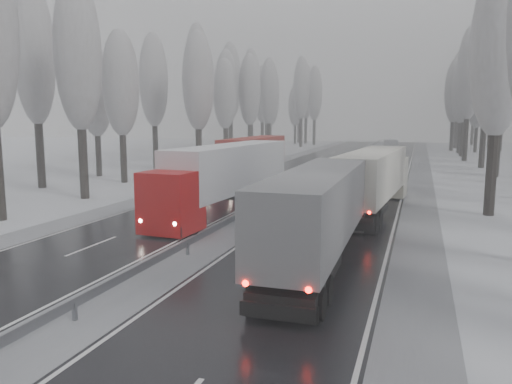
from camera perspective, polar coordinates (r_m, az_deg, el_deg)
The scene contains 49 objects.
carriageway_right at distance 39.17m, azimuth 10.96°, elevation -0.98°, with size 7.50×200.00×0.03m, color black.
carriageway_left at distance 41.78m, azimuth -3.47°, elevation -0.26°, with size 7.50×200.00×0.03m, color black.
median_slush at distance 40.15m, azimuth 3.51°, elevation -0.61°, with size 3.00×200.00×0.04m, color gray.
shoulder_right at distance 38.87m, azimuth 18.21°, elevation -1.32°, with size 2.40×200.00×0.04m, color gray.
shoulder_left at distance 43.83m, azimuth -9.49°, elevation 0.06°, with size 2.40×200.00×0.04m, color gray.
median_guardrail at distance 40.05m, azimuth 3.51°, elevation 0.21°, with size 0.12×200.00×0.76m.
tree_18 at distance 35.94m, azimuth 26.11°, elevation 14.60°, with size 3.60×3.60×16.58m.
tree_22 at distance 54.55m, azimuth 26.11°, elevation 11.72°, with size 3.60×3.60×15.86m.
tree_24 at distance 60.29m, azimuth 26.45°, elevation 14.12°, with size 3.60×3.60×20.49m.
tree_26 at distance 70.27m, azimuth 24.93°, elevation 12.39°, with size 3.60×3.60×18.78m.
tree_28 at distance 80.81m, azimuth 23.20°, elevation 12.25°, with size 3.60×3.60×19.62m.
tree_30 at distance 90.45m, azimuth 22.79°, elevation 11.09°, with size 3.60×3.60×17.86m.
tree_31 at distance 95.05m, azimuth 26.24°, elevation 10.99°, with size 3.60×3.60×18.58m.
tree_32 at distance 97.91m, azimuth 22.48°, elevation 10.65°, with size 3.60×3.60×17.33m.
tree_33 at distance 102.08m, azimuth 24.04°, elevation 9.37°, with size 3.60×3.60×14.33m.
tree_34 at distance 104.95m, azimuth 21.71°, elevation 10.61°, with size 3.60×3.60×17.63m.
tree_35 at distance 109.83m, azimuth 26.48°, elevation 10.41°, with size 3.60×3.60×18.25m.
tree_36 at distance 114.93m, azimuth 22.14°, elevation 11.17°, with size 3.60×3.60×20.23m.
tree_37 at distance 119.42m, azimuth 25.33°, elevation 9.68°, with size 3.60×3.60×16.37m.
tree_38 at distance 125.50m, azimuth 22.57°, elevation 10.21°, with size 3.60×3.60×17.97m.
tree_39 at distance 129.66m, azimuth 23.67°, elevation 9.56°, with size 3.60×3.60×16.19m.
tree_58 at distance 41.73m, azimuth -19.69°, elevation 14.54°, with size 3.60×3.60×17.21m.
tree_59 at distance 49.74m, azimuth -24.04°, elevation 14.13°, with size 3.60×3.60×18.41m.
tree_60 at distance 50.94m, azimuth -15.21°, elevation 11.83°, with size 3.60×3.60×14.84m.
tree_61 at distance 57.47m, azimuth -17.85°, elevation 10.73°, with size 3.60×3.60×13.95m.
tree_62 at distance 57.49m, azimuth -6.63°, elevation 12.41°, with size 3.60×3.60×16.04m.
tree_63 at distance 64.69m, azimuth -11.63°, elevation 12.32°, with size 3.60×3.60×16.88m.
tree_64 at distance 67.42m, azimuth -6.76°, elevation 11.47°, with size 3.60×3.60×15.42m.
tree_65 at distance 71.97m, azimuth -6.74°, elevation 13.34°, with size 3.60×3.60×19.48m.
tree_66 at distance 76.21m, azimuth -3.57°, elevation 11.06°, with size 3.60×3.60×15.23m.
tree_67 at distance 80.50m, azimuth -3.44°, elevation 11.77°, with size 3.60×3.60×17.09m.
tree_68 at distance 82.04m, azimuth -0.74°, elevation 11.53°, with size 3.60×3.60×16.65m.
tree_69 at distance 87.56m, azimuth -2.94°, elevation 12.45°, with size 3.60×3.60×19.35m.
tree_70 at distance 91.56m, azimuth 1.50°, elevation 11.38°, with size 3.60×3.60×17.09m.
tree_71 at distance 96.91m, azimuth -0.55°, elevation 12.17°, with size 3.60×3.60×19.61m.
tree_72 at distance 101.20m, azimuth 1.62°, elevation 10.38°, with size 3.60×3.60×15.11m.
tree_73 at distance 105.92m, azimuth 0.73°, elevation 11.03°, with size 3.60×3.60×17.22m.
tree_74 at distance 110.76m, azimuth 5.21°, elevation 11.69°, with size 3.60×3.60×19.68m.
tree_75 at distance 116.96m, azimuth 1.22°, elevation 11.21°, with size 3.60×3.60×18.60m.
tree_76 at distance 119.67m, azimuth 6.73°, elevation 11.08°, with size 3.60×3.60×18.55m.
tree_77 at distance 124.71m, azimuth 4.52°, elevation 9.76°, with size 3.60×3.60×14.32m.
tree_78 at distance 126.87m, azimuth 5.76°, elevation 11.23°, with size 3.60×3.60×19.55m.
tree_79 at distance 131.32m, azimuth 4.94°, elevation 10.45°, with size 3.60×3.60×17.07m.
truck_grey_tarp at distance 22.10m, azimuth 7.67°, elevation -1.75°, with size 2.73×16.33×4.18m.
truck_blue_box at distance 30.91m, azimuth 9.88°, elevation 0.56°, with size 3.53×14.48×3.68m.
truck_cream_box at distance 34.60m, azimuth 13.53°, elevation 1.78°, with size 3.84×16.51×4.20m.
box_truck_distant at distance 88.05m, azimuth 15.12°, elevation 4.96°, with size 2.86×7.67×2.81m.
truck_red_white at distance 33.31m, azimuth -3.64°, elevation 2.08°, with size 3.91×17.78×4.53m.
truck_red_red at distance 50.33m, azimuth -0.65°, elevation 4.14°, with size 2.83×17.05×4.36m.
Camera 1 is at (10.06, -8.36, 6.32)m, focal length 35.00 mm.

